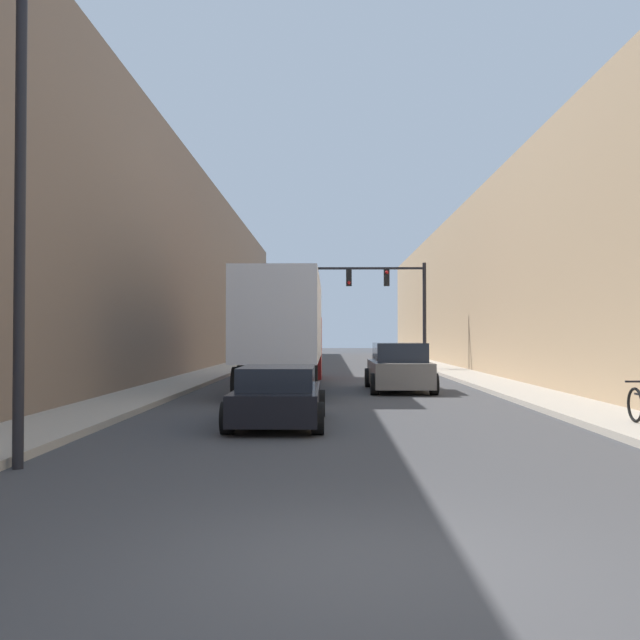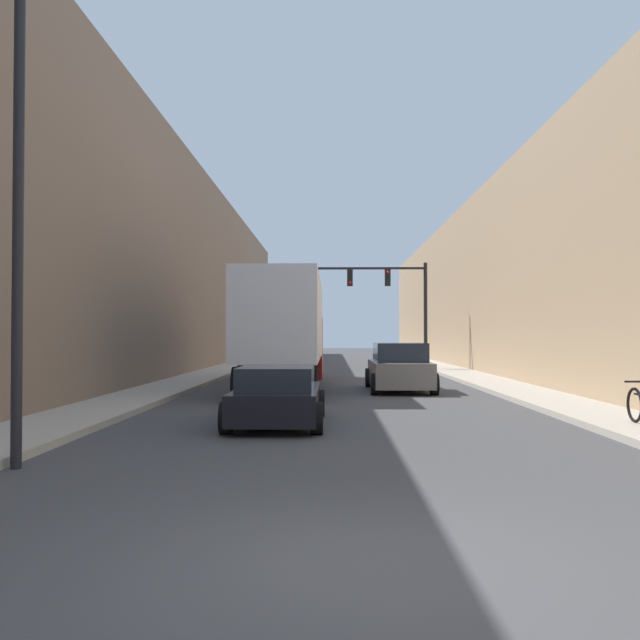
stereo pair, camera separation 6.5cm
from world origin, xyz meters
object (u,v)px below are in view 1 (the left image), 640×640
(semi_truck, at_px, (286,328))
(suv_car, at_px, (399,368))
(traffic_signal_gantry, at_px, (396,296))
(sedan_car, at_px, (278,396))
(street_lamp, at_px, (21,143))

(semi_truck, distance_m, suv_car, 4.63)
(semi_truck, xyz_separation_m, traffic_signal_gantry, (5.24, 11.76, 1.85))
(suv_car, relative_size, traffic_signal_gantry, 0.77)
(semi_truck, height_order, suv_car, semi_truck)
(sedan_car, xyz_separation_m, traffic_signal_gantry, (4.74, 22.93, 3.45))
(sedan_car, bearing_deg, suv_car, 69.41)
(semi_truck, relative_size, suv_car, 2.86)
(traffic_signal_gantry, xyz_separation_m, street_lamp, (-8.16, -28.04, 0.69))
(sedan_car, relative_size, suv_car, 0.90)
(semi_truck, distance_m, street_lamp, 16.73)
(traffic_signal_gantry, bearing_deg, semi_truck, -114.04)
(suv_car, distance_m, traffic_signal_gantry, 13.96)
(semi_truck, bearing_deg, sedan_car, -87.41)
(semi_truck, relative_size, street_lamp, 1.83)
(suv_car, bearing_deg, sedan_car, -110.59)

